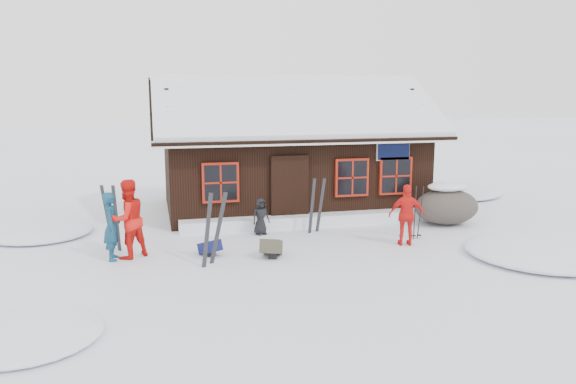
{
  "coord_description": "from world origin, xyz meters",
  "views": [
    {
      "loc": [
        -2.94,
        -13.08,
        3.88
      ],
      "look_at": [
        0.45,
        0.8,
        1.3
      ],
      "focal_mm": 35.0,
      "sensor_mm": 36.0,
      "label": 1
    }
  ],
  "objects_px": {
    "boulder": "(447,205)",
    "skier_orange_right": "(407,215)",
    "skier_orange_left": "(128,219)",
    "ski_pair_left": "(213,230)",
    "skier_teal": "(112,226)",
    "skier_crouched": "(261,216)",
    "backpack_blue": "(210,250)",
    "backpack_olive": "(271,250)",
    "ski_poles": "(418,213)"
  },
  "relations": [
    {
      "from": "skier_crouched",
      "to": "backpack_blue",
      "type": "bearing_deg",
      "value": -149.62
    },
    {
      "from": "skier_orange_left",
      "to": "ski_pair_left",
      "type": "relative_size",
      "value": 1.1
    },
    {
      "from": "ski_pair_left",
      "to": "ski_poles",
      "type": "xyz_separation_m",
      "value": [
        5.52,
        0.98,
        -0.12
      ]
    },
    {
      "from": "skier_orange_left",
      "to": "backpack_blue",
      "type": "height_order",
      "value": "skier_orange_left"
    },
    {
      "from": "skier_crouched",
      "to": "boulder",
      "type": "relative_size",
      "value": 0.53
    },
    {
      "from": "ski_pair_left",
      "to": "backpack_olive",
      "type": "bearing_deg",
      "value": -13.23
    },
    {
      "from": "ski_pair_left",
      "to": "backpack_blue",
      "type": "xyz_separation_m",
      "value": [
        -0.01,
        0.71,
        -0.67
      ]
    },
    {
      "from": "boulder",
      "to": "backpack_olive",
      "type": "distance_m",
      "value": 6.07
    },
    {
      "from": "skier_crouched",
      "to": "skier_teal",
      "type": "bearing_deg",
      "value": -175.09
    },
    {
      "from": "skier_orange_right",
      "to": "ski_poles",
      "type": "relative_size",
      "value": 1.08
    },
    {
      "from": "skier_orange_right",
      "to": "backpack_blue",
      "type": "height_order",
      "value": "skier_orange_right"
    },
    {
      "from": "skier_teal",
      "to": "ski_pair_left",
      "type": "relative_size",
      "value": 0.94
    },
    {
      "from": "skier_teal",
      "to": "backpack_blue",
      "type": "distance_m",
      "value": 2.33
    },
    {
      "from": "skier_orange_left",
      "to": "backpack_olive",
      "type": "distance_m",
      "value": 3.44
    },
    {
      "from": "skier_orange_left",
      "to": "ski_poles",
      "type": "xyz_separation_m",
      "value": [
        7.4,
        0.0,
        -0.25
      ]
    },
    {
      "from": "ski_pair_left",
      "to": "backpack_olive",
      "type": "distance_m",
      "value": 1.55
    },
    {
      "from": "ski_pair_left",
      "to": "boulder",
      "type": "bearing_deg",
      "value": -5.07
    },
    {
      "from": "skier_orange_left",
      "to": "skier_orange_right",
      "type": "distance_m",
      "value": 6.85
    },
    {
      "from": "skier_orange_right",
      "to": "ski_pair_left",
      "type": "distance_m",
      "value": 4.97
    },
    {
      "from": "skier_orange_left",
      "to": "skier_crouched",
      "type": "bearing_deg",
      "value": 168.11
    },
    {
      "from": "skier_teal",
      "to": "ski_pair_left",
      "type": "distance_m",
      "value": 2.41
    },
    {
      "from": "backpack_olive",
      "to": "skier_orange_right",
      "type": "bearing_deg",
      "value": 25.44
    },
    {
      "from": "ski_poles",
      "to": "backpack_olive",
      "type": "xyz_separation_m",
      "value": [
        -4.13,
        -0.74,
        -0.52
      ]
    },
    {
      "from": "skier_teal",
      "to": "backpack_blue",
      "type": "bearing_deg",
      "value": -91.26
    },
    {
      "from": "ski_pair_left",
      "to": "backpack_olive",
      "type": "height_order",
      "value": "ski_pair_left"
    },
    {
      "from": "ski_pair_left",
      "to": "skier_crouched",
      "type": "bearing_deg",
      "value": 34.06
    },
    {
      "from": "skier_orange_left",
      "to": "skier_orange_right",
      "type": "height_order",
      "value": "skier_orange_left"
    },
    {
      "from": "ski_poles",
      "to": "backpack_olive",
      "type": "relative_size",
      "value": 2.4
    },
    {
      "from": "ski_poles",
      "to": "backpack_blue",
      "type": "relative_size",
      "value": 2.91
    },
    {
      "from": "skier_orange_right",
      "to": "skier_orange_left",
      "type": "bearing_deg",
      "value": 10.13
    },
    {
      "from": "boulder",
      "to": "skier_teal",
      "type": "bearing_deg",
      "value": -171.67
    },
    {
      "from": "skier_teal",
      "to": "skier_orange_left",
      "type": "bearing_deg",
      "value": -73.97
    },
    {
      "from": "ski_pair_left",
      "to": "ski_poles",
      "type": "bearing_deg",
      "value": -12.72
    },
    {
      "from": "boulder",
      "to": "backpack_olive",
      "type": "relative_size",
      "value": 3.15
    },
    {
      "from": "skier_orange_right",
      "to": "backpack_blue",
      "type": "xyz_separation_m",
      "value": [
        -4.96,
        0.27,
        -0.65
      ]
    },
    {
      "from": "skier_teal",
      "to": "skier_crouched",
      "type": "height_order",
      "value": "skier_teal"
    },
    {
      "from": "boulder",
      "to": "ski_poles",
      "type": "bearing_deg",
      "value": -140.82
    },
    {
      "from": "boulder",
      "to": "ski_poles",
      "type": "distance_m",
      "value": 2.04
    },
    {
      "from": "backpack_blue",
      "to": "ski_pair_left",
      "type": "bearing_deg",
      "value": -119.6
    },
    {
      "from": "skier_teal",
      "to": "ski_poles",
      "type": "xyz_separation_m",
      "value": [
        7.75,
        0.08,
        -0.11
      ]
    },
    {
      "from": "boulder",
      "to": "skier_orange_right",
      "type": "bearing_deg",
      "value": -139.68
    },
    {
      "from": "backpack_blue",
      "to": "ski_poles",
      "type": "bearing_deg",
      "value": -27.5
    },
    {
      "from": "backpack_olive",
      "to": "backpack_blue",
      "type": "bearing_deg",
      "value": -176.86
    },
    {
      "from": "skier_orange_left",
      "to": "boulder",
      "type": "distance_m",
      "value": 9.07
    },
    {
      "from": "ski_poles",
      "to": "ski_pair_left",
      "type": "bearing_deg",
      "value": -169.96
    },
    {
      "from": "skier_teal",
      "to": "boulder",
      "type": "distance_m",
      "value": 9.43
    },
    {
      "from": "skier_teal",
      "to": "boulder",
      "type": "relative_size",
      "value": 0.84
    },
    {
      "from": "skier_crouched",
      "to": "backpack_olive",
      "type": "distance_m",
      "value": 2.17
    },
    {
      "from": "skier_orange_right",
      "to": "boulder",
      "type": "bearing_deg",
      "value": -125.07
    },
    {
      "from": "boulder",
      "to": "ski_pair_left",
      "type": "height_order",
      "value": "ski_pair_left"
    }
  ]
}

